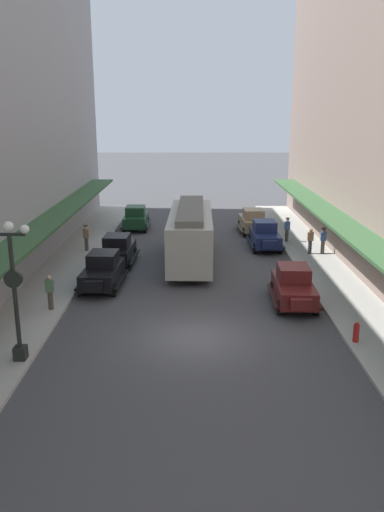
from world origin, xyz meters
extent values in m
plane|color=#424244|center=(0.00, 0.00, 0.00)|extent=(200.00, 200.00, 0.00)
cube|color=#A8A59E|center=(-7.50, 0.00, 0.07)|extent=(3.00, 60.00, 0.15)
cube|color=#A8A59E|center=(7.50, 0.00, 0.07)|extent=(3.00, 60.00, 0.15)
cube|color=#591919|center=(4.72, 3.84, 0.74)|extent=(1.84, 3.96, 0.80)
cube|color=#591919|center=(4.73, 4.09, 1.49)|extent=(1.50, 1.75, 0.70)
cube|color=#8C9EA8|center=(4.73, 4.09, 1.49)|extent=(1.43, 1.71, 0.42)
cube|color=#591919|center=(4.65, 1.71, 0.79)|extent=(0.95, 0.39, 0.52)
cube|color=black|center=(5.67, 3.81, 0.42)|extent=(0.37, 3.52, 0.12)
cube|color=black|center=(3.78, 3.88, 0.42)|extent=(0.37, 3.52, 0.12)
cylinder|color=black|center=(5.48, 2.45, 0.34)|extent=(0.24, 0.69, 0.68)
cylinder|color=black|center=(3.87, 2.51, 0.34)|extent=(0.24, 0.69, 0.68)
cylinder|color=black|center=(5.58, 5.18, 0.34)|extent=(0.24, 0.69, 0.68)
cylinder|color=black|center=(3.97, 5.23, 0.34)|extent=(0.24, 0.69, 0.68)
cube|color=black|center=(-4.59, 10.71, 0.74)|extent=(1.83, 3.96, 0.80)
cube|color=black|center=(-4.60, 10.46, 1.49)|extent=(1.50, 1.75, 0.70)
cube|color=#8C9EA8|center=(-4.60, 10.46, 1.49)|extent=(1.42, 1.71, 0.42)
cube|color=black|center=(-4.52, 12.84, 0.79)|extent=(0.95, 0.39, 0.52)
cube|color=black|center=(-5.54, 10.75, 0.42)|extent=(0.36, 3.52, 0.12)
cube|color=black|center=(-3.64, 10.68, 0.42)|extent=(0.36, 3.52, 0.12)
cylinder|color=black|center=(-5.35, 12.11, 0.34)|extent=(0.24, 0.69, 0.68)
cylinder|color=black|center=(-3.74, 12.05, 0.34)|extent=(0.24, 0.69, 0.68)
cylinder|color=black|center=(-5.44, 9.38, 0.34)|extent=(0.24, 0.69, 0.68)
cylinder|color=black|center=(-3.83, 9.32, 0.34)|extent=(0.24, 0.69, 0.68)
cube|color=#997F5B|center=(4.50, 19.22, 0.74)|extent=(1.87, 3.97, 0.80)
cube|color=#997F5B|center=(4.51, 18.97, 1.49)|extent=(1.51, 1.76, 0.70)
cube|color=#8C9EA8|center=(4.51, 18.97, 1.49)|extent=(1.44, 1.72, 0.42)
cube|color=#997F5B|center=(4.41, 21.35, 0.79)|extent=(0.95, 0.40, 0.52)
cube|color=#4C3F2D|center=(3.55, 19.18, 0.42)|extent=(0.39, 3.52, 0.12)
cube|color=#4C3F2D|center=(5.45, 19.26, 0.42)|extent=(0.39, 3.52, 0.12)
cylinder|color=black|center=(3.64, 20.55, 0.34)|extent=(0.25, 0.69, 0.68)
cylinder|color=black|center=(5.25, 20.62, 0.34)|extent=(0.25, 0.69, 0.68)
cylinder|color=black|center=(3.75, 17.82, 0.34)|extent=(0.25, 0.69, 0.68)
cylinder|color=black|center=(5.37, 17.89, 0.34)|extent=(0.25, 0.69, 0.68)
cube|color=black|center=(-4.79, 6.33, 0.74)|extent=(1.88, 3.98, 0.80)
cube|color=black|center=(-4.78, 6.58, 1.49)|extent=(1.52, 1.77, 0.70)
cube|color=#8C9EA8|center=(-4.78, 6.58, 1.49)|extent=(1.45, 1.73, 0.42)
cube|color=black|center=(-4.89, 4.21, 0.79)|extent=(0.95, 0.40, 0.52)
cube|color=black|center=(-3.84, 6.29, 0.42)|extent=(0.41, 3.52, 0.12)
cube|color=black|center=(-5.74, 6.38, 0.42)|extent=(0.41, 3.52, 0.12)
cylinder|color=black|center=(-4.05, 4.93, 0.34)|extent=(0.25, 0.69, 0.68)
cylinder|color=black|center=(-5.66, 5.01, 0.34)|extent=(0.25, 0.69, 0.68)
cylinder|color=black|center=(-3.92, 7.66, 0.34)|extent=(0.25, 0.69, 0.68)
cylinder|color=black|center=(-5.53, 7.74, 0.34)|extent=(0.25, 0.69, 0.68)
cube|color=#19234C|center=(4.79, 14.50, 0.74)|extent=(1.76, 3.92, 0.80)
cube|color=#19234C|center=(4.79, 14.75, 1.49)|extent=(1.47, 1.72, 0.70)
cube|color=#8C9EA8|center=(4.79, 14.75, 1.49)|extent=(1.39, 1.69, 0.42)
cube|color=#19234C|center=(4.83, 12.37, 0.79)|extent=(0.94, 0.37, 0.52)
cube|color=black|center=(5.74, 14.51, 0.42)|extent=(0.29, 3.51, 0.12)
cube|color=black|center=(3.84, 14.48, 0.42)|extent=(0.29, 3.51, 0.12)
cylinder|color=black|center=(5.62, 13.14, 0.34)|extent=(0.23, 0.68, 0.68)
cylinder|color=black|center=(4.01, 13.12, 0.34)|extent=(0.23, 0.68, 0.68)
cylinder|color=black|center=(5.58, 15.87, 0.34)|extent=(0.23, 0.68, 0.68)
cylinder|color=black|center=(3.97, 15.85, 0.34)|extent=(0.23, 0.68, 0.68)
cube|color=#193D23|center=(-4.52, 20.52, 0.74)|extent=(1.74, 3.92, 0.80)
cube|color=#193D23|center=(-4.52, 20.27, 1.49)|extent=(1.46, 1.72, 0.70)
cube|color=#8C9EA8|center=(-4.52, 20.27, 1.49)|extent=(1.39, 1.68, 0.42)
cube|color=#193D23|center=(-4.54, 22.65, 0.79)|extent=(0.94, 0.37, 0.52)
cube|color=black|center=(-5.47, 20.51, 0.42)|extent=(0.28, 3.51, 0.12)
cube|color=black|center=(-3.57, 20.53, 0.42)|extent=(0.28, 3.51, 0.12)
cylinder|color=black|center=(-5.34, 21.88, 0.34)|extent=(0.23, 0.68, 0.68)
cylinder|color=black|center=(-3.73, 21.90, 0.34)|extent=(0.23, 0.68, 0.68)
cylinder|color=black|center=(-5.31, 19.15, 0.34)|extent=(0.23, 0.68, 0.68)
cylinder|color=black|center=(-3.70, 19.17, 0.34)|extent=(0.23, 0.68, 0.68)
cube|color=#ADA899|center=(-0.20, 10.95, 1.75)|extent=(2.65, 9.64, 2.70)
cube|color=#5F5C54|center=(-0.20, 10.95, 3.28)|extent=(1.63, 8.66, 0.36)
cube|color=#8C9EA8|center=(-0.20, 10.95, 2.22)|extent=(2.66, 8.87, 0.95)
cube|color=black|center=(-0.24, 8.07, 0.20)|extent=(2.02, 1.23, 0.40)
cube|color=black|center=(-0.16, 13.83, 0.20)|extent=(2.02, 1.23, 0.40)
cube|color=black|center=(-6.40, -2.21, 0.40)|extent=(0.44, 0.44, 0.50)
cylinder|color=black|center=(-6.40, -2.21, 2.75)|extent=(0.16, 0.16, 4.20)
cube|color=black|center=(-6.40, -2.21, 4.85)|extent=(1.10, 0.10, 0.10)
sphere|color=white|center=(-5.85, -2.21, 5.03)|extent=(0.32, 0.32, 0.32)
sphere|color=white|center=(-6.40, -2.21, 5.13)|extent=(0.36, 0.36, 0.36)
cylinder|color=black|center=(-6.40, -2.21, 3.25)|extent=(0.64, 0.18, 0.64)
cylinder|color=silver|center=(-6.40, -2.11, 3.25)|extent=(0.56, 0.02, 0.56)
cylinder|color=#B21E19|center=(6.35, -0.70, 0.50)|extent=(0.24, 0.24, 0.70)
sphere|color=#B21E19|center=(6.35, -0.70, 0.87)|extent=(0.20, 0.20, 0.20)
cylinder|color=#4C4238|center=(-7.01, 13.34, 0.57)|extent=(0.24, 0.24, 0.85)
cube|color=#8C6647|center=(-7.01, 13.34, 1.28)|extent=(0.36, 0.22, 0.56)
sphere|color=beige|center=(-7.01, 13.34, 1.68)|extent=(0.22, 0.22, 0.22)
cylinder|color=black|center=(-7.01, 13.34, 1.80)|extent=(0.28, 0.28, 0.04)
cylinder|color=#4C4238|center=(-6.60, 2.80, 0.57)|extent=(0.24, 0.24, 0.85)
cube|color=#4C724C|center=(-6.60, 2.80, 1.28)|extent=(0.36, 0.22, 0.56)
sphere|color=tan|center=(-6.60, 2.80, 1.68)|extent=(0.22, 0.22, 0.22)
cylinder|color=#2D2D33|center=(7.41, 12.53, 0.57)|extent=(0.24, 0.24, 0.85)
cube|color=#8C6647|center=(7.41, 12.53, 1.28)|extent=(0.36, 0.22, 0.56)
sphere|color=#9E7051|center=(7.41, 12.53, 1.68)|extent=(0.22, 0.22, 0.22)
cylinder|color=#4C4238|center=(8.23, 12.55, 0.57)|extent=(0.24, 0.24, 0.85)
cube|color=#3F598C|center=(8.23, 12.55, 1.28)|extent=(0.36, 0.22, 0.56)
sphere|color=brown|center=(8.23, 12.55, 1.68)|extent=(0.22, 0.22, 0.22)
cylinder|color=black|center=(8.23, 12.55, 1.80)|extent=(0.28, 0.28, 0.04)
cylinder|color=#4C4238|center=(6.51, 15.81, 0.57)|extent=(0.24, 0.24, 0.85)
cube|color=#3F598C|center=(6.51, 15.81, 1.28)|extent=(0.36, 0.22, 0.56)
sphere|color=beige|center=(6.51, 15.81, 1.68)|extent=(0.22, 0.22, 0.22)
cylinder|color=black|center=(6.51, 15.81, 1.80)|extent=(0.28, 0.28, 0.04)
camera|label=1|loc=(-0.12, -19.64, 8.91)|focal=36.59mm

